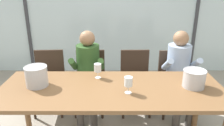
% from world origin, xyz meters
% --- Properties ---
extents(ground, '(14.00, 14.00, 0.00)m').
position_xyz_m(ground, '(0.00, 1.00, 0.00)').
color(ground, '#9E9384').
extents(window_glass_panel, '(7.60, 0.03, 2.60)m').
position_xyz_m(window_glass_panel, '(0.00, 2.39, 1.30)').
color(window_glass_panel, silver).
rests_on(window_glass_panel, ground).
extents(window_mullion_left, '(0.06, 0.06, 2.60)m').
position_xyz_m(window_mullion_left, '(-1.71, 2.37, 1.30)').
color(window_mullion_left, '#38383D').
rests_on(window_mullion_left, ground).
extents(window_mullion_right, '(0.06, 0.06, 2.60)m').
position_xyz_m(window_mullion_right, '(1.71, 2.37, 1.30)').
color(window_mullion_right, '#38383D').
rests_on(window_mullion_right, ground).
extents(hillside_vineyard, '(13.60, 2.40, 2.20)m').
position_xyz_m(hillside_vineyard, '(0.00, 6.09, 1.10)').
color(hillside_vineyard, '#568942').
rests_on(hillside_vineyard, ground).
extents(dining_table, '(2.40, 0.90, 0.78)m').
position_xyz_m(dining_table, '(0.00, 0.00, 0.70)').
color(dining_table, brown).
rests_on(dining_table, ground).
extents(chair_near_curtain, '(0.47, 0.47, 0.90)m').
position_xyz_m(chair_near_curtain, '(-0.92, 0.86, 0.53)').
color(chair_near_curtain, '#332319').
rests_on(chair_near_curtain, ground).
extents(chair_left_of_center, '(0.45, 0.45, 0.90)m').
position_xyz_m(chair_left_of_center, '(-0.32, 0.86, 0.53)').
color(chair_left_of_center, '#332319').
rests_on(chair_left_of_center, ground).
extents(chair_center, '(0.45, 0.45, 0.90)m').
position_xyz_m(chair_center, '(0.35, 0.86, 0.53)').
color(chair_center, '#332319').
rests_on(chair_center, ground).
extents(chair_right_of_center, '(0.46, 0.46, 0.90)m').
position_xyz_m(chair_right_of_center, '(0.91, 0.84, 0.53)').
color(chair_right_of_center, '#332319').
rests_on(chair_right_of_center, ground).
extents(person_olive_shirt, '(0.46, 0.61, 1.22)m').
position_xyz_m(person_olive_shirt, '(-0.33, 0.72, 0.70)').
color(person_olive_shirt, '#2D5123').
rests_on(person_olive_shirt, ground).
extents(person_pale_blue_shirt, '(0.47, 0.62, 1.22)m').
position_xyz_m(person_pale_blue_shirt, '(0.95, 0.72, 0.70)').
color(person_pale_blue_shirt, '#9EB2D1').
rests_on(person_pale_blue_shirt, ground).
extents(ice_bucket_primary, '(0.24, 0.24, 0.22)m').
position_xyz_m(ice_bucket_primary, '(-0.80, 0.05, 0.89)').
color(ice_bucket_primary, '#B7B7BC').
rests_on(ice_bucket_primary, dining_table).
extents(ice_bucket_secondary, '(0.24, 0.24, 0.19)m').
position_xyz_m(ice_bucket_secondary, '(0.88, 0.02, 0.87)').
color(ice_bucket_secondary, '#B7B7BC').
rests_on(ice_bucket_secondary, dining_table).
extents(wine_glass_by_left_taster, '(0.08, 0.08, 0.17)m').
position_xyz_m(wine_glass_by_left_taster, '(-0.16, 0.26, 0.89)').
color(wine_glass_by_left_taster, silver).
rests_on(wine_glass_by_left_taster, dining_table).
extents(wine_glass_near_bucket, '(0.08, 0.08, 0.17)m').
position_xyz_m(wine_glass_near_bucket, '(0.17, -0.12, 0.90)').
color(wine_glass_near_bucket, silver).
rests_on(wine_glass_near_bucket, dining_table).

